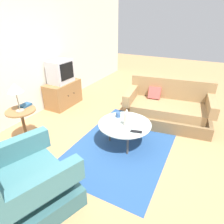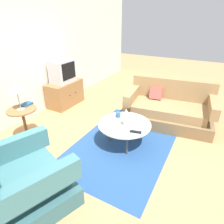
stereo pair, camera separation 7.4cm
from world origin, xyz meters
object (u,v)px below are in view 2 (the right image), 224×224
object	(u,v)px
side_table	(23,118)
tv_remote_dark	(136,132)
couch	(169,110)
armchair	(21,183)
vase	(126,118)
book	(26,104)
coffee_table	(125,125)
tv_stand	(65,93)
table_lamp	(16,88)
mug	(118,115)
television	(62,71)

from	to	relation	value
side_table	tv_remote_dark	distance (m)	1.92
couch	tv_remote_dark	bearing A→B (deg)	73.66
armchair	vase	distance (m)	1.69
side_table	book	world-z (taller)	book
coffee_table	side_table	bearing A→B (deg)	113.73
coffee_table	tv_stand	size ratio (longest dim) A/B	0.99
armchair	table_lamp	world-z (taller)	table_lamp
mug	book	bearing A→B (deg)	116.07
table_lamp	mug	world-z (taller)	table_lamp
table_lamp	mug	size ratio (longest dim) A/B	3.57
coffee_table	couch	bearing A→B (deg)	-22.27
side_table	tv_remote_dark	world-z (taller)	side_table
couch	tv_stand	distance (m)	2.47
armchair	side_table	world-z (taller)	armchair
television	table_lamp	xyz separation A→B (m)	(-1.53, -0.43, 0.14)
couch	tv_stand	xyz separation A→B (m)	(-0.31, 2.45, 0.00)
couch	tv_remote_dark	distance (m)	1.30
tv_stand	mug	world-z (taller)	tv_stand
mug	tv_remote_dark	distance (m)	0.56
couch	coffee_table	distance (m)	1.21
side_table	tv_remote_dark	xyz separation A→B (m)	(0.54, -1.85, -0.01)
side_table	television	size ratio (longest dim) A/B	1.11
armchair	mug	bearing A→B (deg)	99.91
table_lamp	tv_remote_dark	distance (m)	1.99
armchair	couch	distance (m)	2.91
coffee_table	tv_stand	world-z (taller)	tv_stand
coffee_table	vase	bearing A→B (deg)	-134.68
television	mug	world-z (taller)	television
television	book	distance (m)	1.42
armchair	vase	xyz separation A→B (m)	(1.58, -0.55, 0.23)
side_table	vase	bearing A→B (deg)	-68.07
mug	book	distance (m)	1.61
vase	tv_remote_dark	world-z (taller)	vase
mug	table_lamp	bearing A→B (deg)	122.97
mug	tv_remote_dark	xyz separation A→B (m)	(-0.32, -0.46, -0.04)
television	tv_remote_dark	world-z (taller)	television
table_lamp	vase	bearing A→B (deg)	-66.97
vase	book	world-z (taller)	vase
tv_remote_dark	book	world-z (taller)	book
tv_stand	tv_remote_dark	bearing A→B (deg)	-113.26
table_lamp	television	bearing A→B (deg)	15.87
tv_remote_dark	book	distance (m)	1.95
couch	television	size ratio (longest dim) A/B	3.25
vase	television	bearing A→B (deg)	67.33
coffee_table	television	distance (m)	2.20
side_table	mug	xyz separation A→B (m)	(0.86, -1.39, 0.02)
tv_stand	television	xyz separation A→B (m)	(-0.00, 0.01, 0.55)
side_table	mug	distance (m)	1.63
coffee_table	table_lamp	world-z (taller)	table_lamp
tv_stand	mug	bearing A→B (deg)	-109.92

